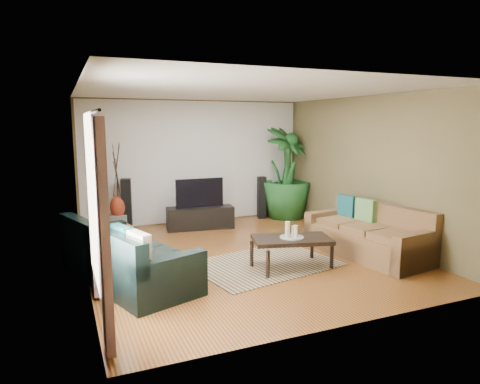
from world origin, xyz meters
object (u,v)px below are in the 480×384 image
vase (118,207)px  side_table (117,239)px  sofa_left (128,251)px  speaker_right (262,198)px  tv_stand (200,218)px  television (200,193)px  coffee_table (291,253)px  potted_plant (286,173)px  sofa_right (367,231)px  speaker_left (127,205)px  pedestal (119,223)px

vase → side_table: (-0.21, -1.49, -0.28)m
sofa_left → speaker_right: (3.49, 2.92, 0.06)m
tv_stand → television: bearing=97.9°
coffee_table → potted_plant: potted_plant is taller
sofa_left → sofa_right: bearing=-114.4°
speaker_left → sofa_left: bearing=-85.0°
speaker_left → vase: (-0.17, 0.00, -0.03)m
coffee_table → television: bearing=115.2°
tv_stand → speaker_left: speaker_left is taller
coffee_table → pedestal: 3.97m
side_table → coffee_table: bearing=-38.2°
speaker_right → pedestal: speaker_right is taller
television → tv_stand: bearing=-90.0°
speaker_right → television: bearing=-155.1°
sofa_right → side_table: (-3.82, 1.79, -0.19)m
sofa_left → coffee_table: sofa_left is taller
coffee_table → speaker_right: speaker_right is taller
tv_stand → side_table: 2.10m
sofa_right → television: size_ratio=2.06×
television → speaker_left: speaker_left is taller
tv_stand → side_table: side_table is taller
vase → side_table: 1.53m
sofa_left → tv_stand: size_ratio=1.69×
sofa_right → speaker_right: (-0.36, 3.28, 0.06)m
coffee_table → vase: size_ratio=2.59×
potted_plant → side_table: potted_plant is taller
speaker_left → pedestal: bearing=-167.0°
coffee_table → vase: vase is taller
television → speaker_left: 1.51m
potted_plant → pedestal: bearing=177.5°
television → speaker_left: bearing=163.9°
potted_plant → vase: potted_plant is taller
tv_stand → side_table: (-1.82, -1.06, 0.00)m
sofa_right → vase: size_ratio=4.66×
sofa_right → coffee_table: (-1.47, -0.07, -0.19)m
television → pedestal: size_ratio=2.90×
sofa_right → potted_plant: 3.18m
sofa_right → speaker_right: speaker_right is taller
coffee_table → speaker_left: (-1.97, 3.34, 0.30)m
speaker_right → pedestal: 3.26m
television → pedestal: (-1.61, 0.41, -0.59)m
sofa_right → potted_plant: potted_plant is taller
tv_stand → vase: vase is taller
tv_stand → speaker_right: bearing=22.7°
sofa_left → television: bearing=-55.5°
coffee_table → side_table: size_ratio=2.49×
side_table → television: bearing=30.6°
sofa_right → speaker_left: 4.76m
potted_plant → side_table: (-4.01, -1.32, -0.82)m
potted_plant → side_table: size_ratio=4.53×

